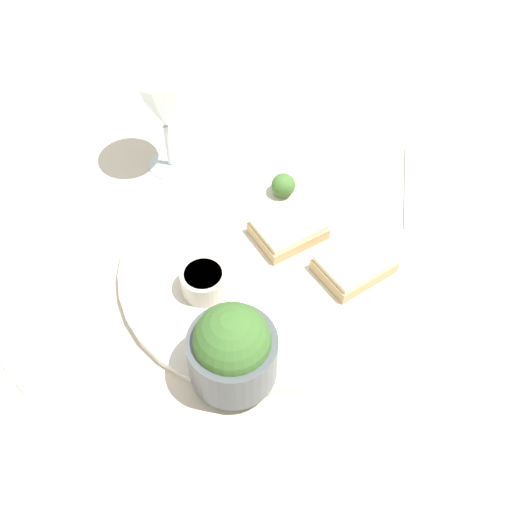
% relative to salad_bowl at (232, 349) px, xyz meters
% --- Properties ---
extents(ground_plane, '(4.00, 4.00, 0.00)m').
position_rel_salad_bowl_xyz_m(ground_plane, '(-0.13, -0.08, -0.06)').
color(ground_plane, beige).
extents(dinner_plate, '(0.36, 0.36, 0.01)m').
position_rel_salad_bowl_xyz_m(dinner_plate, '(-0.13, -0.08, -0.06)').
color(dinner_plate, silver).
rests_on(dinner_plate, ground_plane).
extents(salad_bowl, '(0.10, 0.10, 0.11)m').
position_rel_salad_bowl_xyz_m(salad_bowl, '(0.00, 0.00, 0.00)').
color(salad_bowl, '#4C5156').
rests_on(salad_bowl, dinner_plate).
extents(sauce_ramekin, '(0.06, 0.06, 0.03)m').
position_rel_salad_bowl_xyz_m(sauce_ramekin, '(-0.06, -0.10, -0.03)').
color(sauce_ramekin, beige).
rests_on(sauce_ramekin, dinner_plate).
extents(cheese_toast_near, '(0.11, 0.09, 0.03)m').
position_rel_salad_bowl_xyz_m(cheese_toast_near, '(-0.21, 0.02, -0.04)').
color(cheese_toast_near, tan).
rests_on(cheese_toast_near, dinner_plate).
extents(cheese_toast_far, '(0.11, 0.09, 0.03)m').
position_rel_salad_bowl_xyz_m(cheese_toast_far, '(-0.20, -0.08, -0.04)').
color(cheese_toast_far, tan).
rests_on(cheese_toast_far, dinner_plate).
extents(wine_glass, '(0.09, 0.09, 0.17)m').
position_rel_salad_bowl_xyz_m(wine_glass, '(-0.21, -0.31, 0.06)').
color(wine_glass, silver).
rests_on(wine_glass, ground_plane).
extents(garnish, '(0.03, 0.03, 0.03)m').
position_rel_salad_bowl_xyz_m(garnish, '(-0.26, -0.13, -0.03)').
color(garnish, '#477533').
rests_on(garnish, dinner_plate).
extents(napkin, '(0.15, 0.13, 0.01)m').
position_rel_salad_bowl_xyz_m(napkin, '(0.10, -0.22, -0.06)').
color(napkin, beige).
rests_on(napkin, ground_plane).
extents(fork, '(0.15, 0.09, 0.01)m').
position_rel_salad_bowl_xyz_m(fork, '(-0.39, -0.01, -0.06)').
color(fork, silver).
rests_on(fork, ground_plane).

